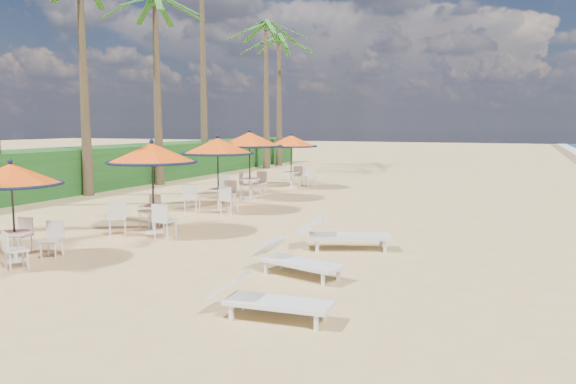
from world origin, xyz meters
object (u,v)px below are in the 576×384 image
(station_3, at_px, (249,148))
(lounger_near, at_px, (266,298))
(lounger_mid, at_px, (293,259))
(station_2, at_px, (217,155))
(lounger_far, at_px, (340,234))
(station_4, at_px, (293,146))
(station_0, at_px, (14,187))
(station_1, at_px, (151,165))

(station_3, height_order, lounger_near, station_3)
(lounger_mid, bearing_deg, station_3, 137.05)
(lounger_near, relative_size, lounger_mid, 0.94)
(station_2, xyz_separation_m, lounger_far, (5.38, -3.90, -1.46))
(station_3, xyz_separation_m, lounger_near, (6.23, -11.89, -1.62))
(lounger_mid, relative_size, lounger_far, 0.89)
(lounger_near, relative_size, lounger_far, 0.83)
(station_2, distance_m, station_4, 7.31)
(station_3, height_order, station_4, station_3)
(station_2, distance_m, station_3, 3.24)
(station_2, bearing_deg, station_4, 92.69)
(lounger_near, bearing_deg, station_2, 119.74)
(station_0, bearing_deg, lounger_mid, 11.52)
(station_0, bearing_deg, station_2, 86.40)
(station_2, distance_m, lounger_mid, 8.35)
(station_2, relative_size, station_3, 0.94)
(lounger_mid, distance_m, lounger_far, 2.45)
(station_1, xyz_separation_m, station_3, (-0.75, 7.12, 0.14))
(station_1, xyz_separation_m, lounger_mid, (4.95, -2.42, -1.47))
(station_3, bearing_deg, lounger_near, -62.37)
(station_4, bearing_deg, station_0, -90.50)
(station_0, height_order, station_1, station_1)
(station_0, bearing_deg, station_4, 89.50)
(station_1, bearing_deg, station_0, -101.69)
(lounger_mid, bearing_deg, station_2, 145.67)
(station_4, distance_m, lounger_far, 12.67)
(station_2, xyz_separation_m, station_3, (-0.48, 3.20, 0.11))
(station_0, xyz_separation_m, station_1, (0.74, 3.59, 0.24))
(station_2, xyz_separation_m, lounger_near, (5.75, -8.69, -1.51))
(station_4, height_order, lounger_near, station_4)
(station_0, distance_m, station_1, 3.67)
(station_3, bearing_deg, lounger_far, -50.48)
(lounger_near, distance_m, lounger_mid, 2.41)
(station_4, bearing_deg, lounger_mid, -67.81)
(lounger_mid, bearing_deg, station_0, -152.26)
(station_1, distance_m, station_3, 7.16)
(lounger_mid, bearing_deg, lounger_near, -61.12)
(station_2, height_order, lounger_near, station_2)
(station_0, distance_m, lounger_near, 6.45)
(lounger_near, bearing_deg, station_0, 165.44)
(lounger_mid, height_order, lounger_far, lounger_far)
(station_0, bearing_deg, station_1, 78.31)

